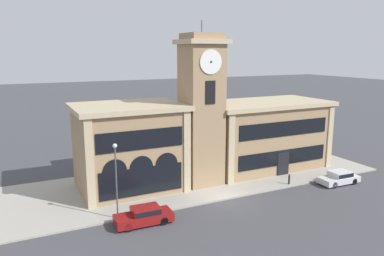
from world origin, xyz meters
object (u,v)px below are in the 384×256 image
parked_car_mid (339,177)px  bollard (289,179)px  parked_car_near (144,215)px  street_lamp (116,171)px

parked_car_mid → bollard: (-5.04, 1.83, -0.03)m
parked_car_near → bollard: size_ratio=4.37×
street_lamp → bollard: size_ratio=5.90×
street_lamp → bollard: street_lamp is taller
parked_car_near → parked_car_mid: 21.19m
parked_car_near → bollard: parked_car_near is taller
parked_car_near → street_lamp: size_ratio=0.74×
parked_car_mid → bollard: 5.36m
bollard → parked_car_near: bearing=-173.5°
parked_car_mid → street_lamp: (-22.91, 1.63, 3.52)m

